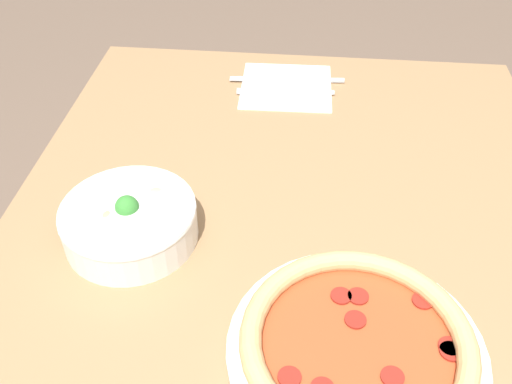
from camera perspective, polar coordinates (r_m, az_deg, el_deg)
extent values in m
cube|color=#99724C|center=(0.71, 2.49, -14.25)|extent=(1.39, 0.84, 0.03)
cylinder|color=olive|center=(1.46, 17.53, -3.27)|extent=(0.06, 0.06, 0.74)
cylinder|color=olive|center=(1.46, -9.97, -1.48)|extent=(0.06, 0.06, 0.74)
cylinder|color=white|center=(0.69, 9.94, -15.34)|extent=(0.30, 0.30, 0.01)
torus|color=tan|center=(0.67, 10.13, -14.44)|extent=(0.27, 0.27, 0.03)
cylinder|color=#B74723|center=(0.68, 10.03, -14.92)|extent=(0.23, 0.23, 0.01)
cylinder|color=maroon|center=(0.71, 8.50, -10.23)|extent=(0.03, 0.03, 0.00)
cylinder|color=maroon|center=(0.69, 9.91, -12.47)|extent=(0.03, 0.03, 0.00)
cylinder|color=maroon|center=(0.69, 18.91, -14.85)|extent=(0.03, 0.03, 0.00)
cylinder|color=maroon|center=(0.72, 10.18, -10.22)|extent=(0.03, 0.03, 0.00)
cylinder|color=maroon|center=(0.70, 18.81, -14.41)|extent=(0.03, 0.03, 0.00)
cylinder|color=maroon|center=(0.66, 13.48, -17.54)|extent=(0.03, 0.03, 0.00)
cylinder|color=maroon|center=(0.73, 16.33, -10.38)|extent=(0.03, 0.03, 0.00)
cylinder|color=maroon|center=(0.64, 3.37, -17.98)|extent=(0.03, 0.03, 0.00)
cylinder|color=white|center=(0.80, -12.49, -3.01)|extent=(0.18, 0.18, 0.05)
torus|color=white|center=(0.78, -12.72, -1.84)|extent=(0.19, 0.19, 0.01)
ellipsoid|color=tan|center=(0.78, -14.66, -2.55)|extent=(0.04, 0.03, 0.02)
ellipsoid|color=#998466|center=(0.75, -9.07, -4.84)|extent=(0.03, 0.04, 0.02)
ellipsoid|color=#998466|center=(0.74, -14.43, -6.00)|extent=(0.04, 0.03, 0.02)
ellipsoid|color=tan|center=(0.75, -12.85, -4.75)|extent=(0.04, 0.04, 0.02)
ellipsoid|color=tan|center=(0.85, -12.54, 1.11)|extent=(0.03, 0.04, 0.02)
ellipsoid|color=tan|center=(0.81, -9.94, -0.18)|extent=(0.03, 0.04, 0.02)
ellipsoid|color=tan|center=(0.78, -10.91, -2.77)|extent=(0.03, 0.04, 0.02)
ellipsoid|color=#998466|center=(0.76, -8.60, -3.43)|extent=(0.04, 0.04, 0.02)
sphere|color=#388433|center=(0.78, -12.78, -1.46)|extent=(0.03, 0.03, 0.03)
cube|color=white|center=(1.12, 3.04, 10.48)|extent=(0.18, 0.18, 0.00)
cube|color=silver|center=(1.10, 4.44, 9.94)|extent=(0.02, 0.13, 0.00)
cube|color=silver|center=(1.11, -0.47, 10.21)|extent=(0.01, 0.06, 0.00)
cube|color=silver|center=(1.10, -0.48, 10.10)|extent=(0.01, 0.06, 0.00)
cube|color=silver|center=(1.10, -0.49, 9.99)|extent=(0.01, 0.06, 0.00)
cube|color=silver|center=(1.09, -0.49, 9.87)|extent=(0.01, 0.06, 0.00)
cube|color=silver|center=(1.14, 6.56, 11.07)|extent=(0.02, 0.09, 0.01)
cube|color=silver|center=(1.14, 0.81, 11.22)|extent=(0.02, 0.14, 0.00)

